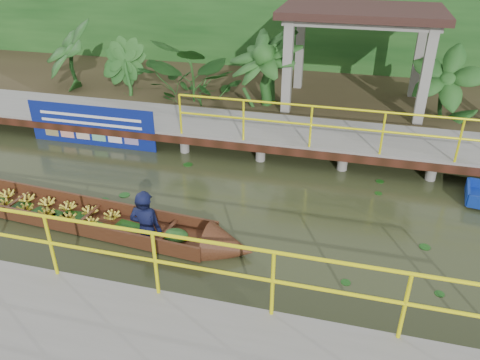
# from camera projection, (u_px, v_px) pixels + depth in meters

# --- Properties ---
(ground) EXTENTS (80.00, 80.00, 0.00)m
(ground) POSITION_uv_depth(u_px,v_px,m) (184.00, 211.00, 9.59)
(ground) COLOR #282F17
(ground) RESTS_ON ground
(land_strip) EXTENTS (30.00, 8.00, 0.45)m
(land_strip) POSITION_uv_depth(u_px,v_px,m) (262.00, 91.00, 15.86)
(land_strip) COLOR #362B1B
(land_strip) RESTS_ON ground
(far_dock) EXTENTS (16.00, 2.06, 1.66)m
(far_dock) POSITION_uv_depth(u_px,v_px,m) (230.00, 128.00, 12.27)
(far_dock) COLOR gray
(far_dock) RESTS_ON ground
(pavilion) EXTENTS (4.40, 3.00, 3.00)m
(pavilion) POSITION_uv_depth(u_px,v_px,m) (361.00, 22.00, 12.94)
(pavilion) COLOR gray
(pavilion) RESTS_ON ground
(foliage_backdrop) EXTENTS (30.00, 0.80, 4.00)m
(foliage_backdrop) POSITION_uv_depth(u_px,v_px,m) (278.00, 24.00, 17.14)
(foliage_backdrop) COLOR #144115
(foliage_backdrop) RESTS_ON ground
(vendor_boat) EXTENTS (8.50, 1.48, 2.14)m
(vendor_boat) POSITION_uv_depth(u_px,v_px,m) (68.00, 207.00, 9.17)
(vendor_boat) COLOR #3C1E10
(vendor_boat) RESTS_ON ground
(blue_banner) EXTENTS (3.57, 0.04, 1.11)m
(blue_banner) POSITION_uv_depth(u_px,v_px,m) (91.00, 126.00, 12.20)
(blue_banner) COLOR navy
(blue_banner) RESTS_ON ground
(tropical_plants) EXTENTS (14.43, 1.43, 1.78)m
(tropical_plants) POSITION_uv_depth(u_px,v_px,m) (253.00, 77.00, 13.41)
(tropical_plants) COLOR #144115
(tropical_plants) RESTS_ON ground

